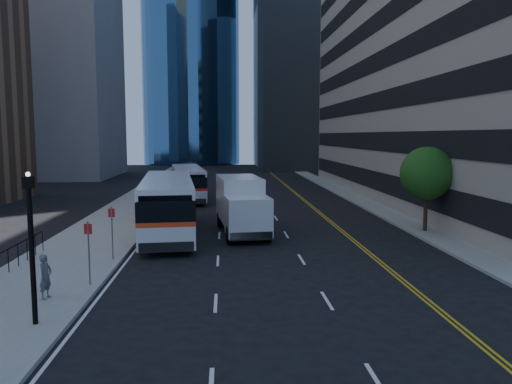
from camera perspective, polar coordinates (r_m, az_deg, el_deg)
The scene contains 11 objects.
ground at distance 22.23m, azimuth 4.72°, elevation -8.97°, with size 160.00×160.00×0.00m, color black.
sidewalk_west at distance 47.14m, azimuth -12.54°, elevation -0.78°, with size 5.00×90.00×0.15m, color gray.
sidewalk_east at distance 48.12m, azimuth 11.06°, elevation -0.60°, with size 2.00×90.00×0.15m, color gray.
office_tower_north at distance 98.55m, azimuth 9.53°, elevation 20.56°, with size 30.00×28.00×60.00m, color gray.
midrise_west at distance 78.16m, azimuth -22.85°, elevation 14.52°, with size 18.00×18.00×35.00m, color gray.
street_tree at distance 31.70m, azimuth 18.96°, elevation 2.02°, with size 3.20×3.20×5.10m.
lamp_post at distance 16.60m, azimuth -24.29°, elevation -5.20°, with size 0.28×0.28×4.56m.
bus_front at distance 30.54m, azimuth -10.06°, elevation -1.29°, with size 4.12×13.26×3.36m.
bus_rear at distance 46.72m, azimuth -7.81°, elevation 1.16°, with size 4.03×11.76×2.97m.
box_truck at distance 30.07m, azimuth -1.67°, elevation -1.42°, with size 3.19×7.27×3.37m.
pedestrian at distance 19.39m, azimuth -22.93°, elevation -8.89°, with size 0.58×0.38×1.59m, color #4F5156.
Camera 1 is at (-3.14, -21.19, 5.92)m, focal length 35.00 mm.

